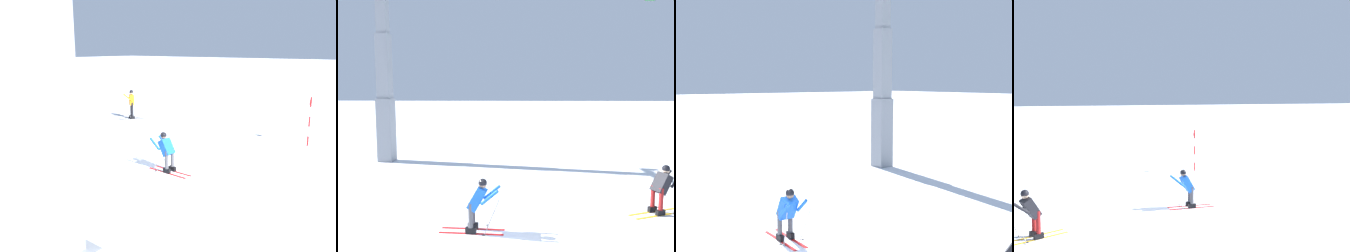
# 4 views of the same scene
# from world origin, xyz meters

# --- Properties ---
(ground_plane) EXTENTS (260.00, 260.00, 0.00)m
(ground_plane) POSITION_xyz_m (0.00, 0.00, 0.00)
(ground_plane) COLOR white
(skier_carving_main) EXTENTS (1.71, 0.72, 1.55)m
(skier_carving_main) POSITION_xyz_m (-0.92, 1.08, 0.81)
(skier_carving_main) COLOR red
(skier_carving_main) RESTS_ON ground_plane
(lift_tower_near) EXTENTS (0.77, 2.57, 10.54)m
(lift_tower_near) POSITION_xyz_m (-6.95, 9.88, 4.37)
(lift_tower_near) COLOR gray
(lift_tower_near) RESTS_ON ground_plane
(skier_distant_uphill) EXTENTS (1.81, 1.16, 1.61)m
(skier_distant_uphill) POSITION_xyz_m (4.45, 2.69, 0.85)
(skier_distant_uphill) COLOR yellow
(skier_distant_uphill) RESTS_ON ground_plane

